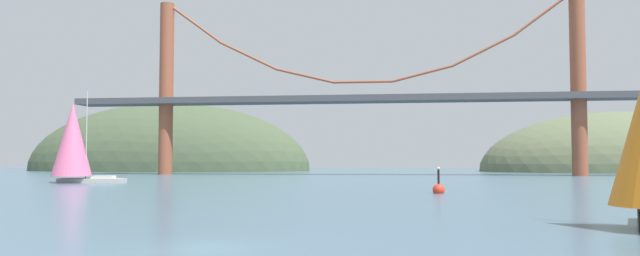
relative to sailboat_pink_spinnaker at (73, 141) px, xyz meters
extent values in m
plane|color=#426075|center=(35.47, -53.22, -5.44)|extent=(360.00, 360.00, 0.00)
ellipsoid|color=#5B6647|center=(95.47, 81.78, -5.44)|extent=(66.34, 44.00, 29.40)
ellipsoid|color=#425138|center=(-19.53, 81.78, -5.44)|extent=(77.15, 44.00, 36.29)
cylinder|color=brown|center=(-4.23, 41.78, 11.89)|extent=(2.80, 2.80, 34.67)
cylinder|color=brown|center=(75.18, 41.78, 11.89)|extent=(2.80, 2.80, 34.67)
cube|color=#47474C|center=(35.47, 41.78, 9.20)|extent=(115.41, 6.00, 1.20)
cylinder|color=brown|center=(1.44, 41.78, 25.06)|extent=(11.64, 0.50, 8.74)
cylinder|color=brown|center=(12.79, 41.78, 18.11)|extent=(11.56, 0.50, 6.01)
cylinder|color=brown|center=(24.13, 41.78, 13.94)|extent=(11.46, 0.50, 3.27)
cylinder|color=brown|center=(35.47, 41.78, 12.55)|extent=(11.34, 0.50, 0.50)
cylinder|color=brown|center=(46.82, 41.78, 13.94)|extent=(11.46, 0.50, 3.27)
cylinder|color=brown|center=(58.16, 41.78, 18.11)|extent=(11.56, 0.50, 6.01)
cylinder|color=brown|center=(69.51, 41.78, 25.06)|extent=(11.64, 0.50, 8.74)
cube|color=#B7B2A8|center=(2.56, 0.28, -5.16)|extent=(8.67, 3.12, 0.57)
cube|color=beige|center=(4.07, 0.45, -4.70)|extent=(2.88, 1.96, 0.36)
cylinder|color=#B2B2B7|center=(1.71, 0.19, 0.86)|extent=(0.14, 0.14, 11.48)
cone|color=pink|center=(-0.14, -0.02, 0.25)|extent=(5.56, 5.56, 9.66)
sphere|color=red|center=(45.85, -18.05, -5.14)|extent=(1.10, 1.10, 1.10)
cylinder|color=black|center=(45.85, -18.05, -4.09)|extent=(0.20, 0.20, 1.60)
sphere|color=#F2EA99|center=(45.85, -18.05, -3.17)|extent=(0.24, 0.24, 0.24)
camera|label=1|loc=(42.34, -73.66, -2.32)|focal=33.74mm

